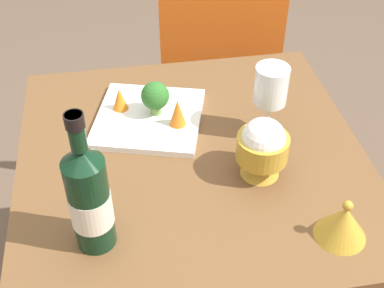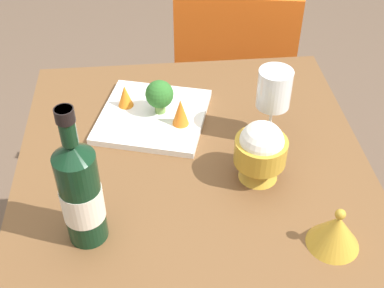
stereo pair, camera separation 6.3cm
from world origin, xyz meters
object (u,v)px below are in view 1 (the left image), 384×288
object	(u,v)px
wine_bottle	(89,198)
broccoli_floret	(155,96)
carrot_garnish_left	(120,99)
chair_by_wall	(219,70)
rice_bowl_lid	(343,222)
carrot_garnish_right	(178,112)
serving_plate	(149,118)
rice_bowl	(262,147)
wine_glass	(271,87)

from	to	relation	value
wine_bottle	broccoli_floret	xyz separation A→B (m)	(0.15, 0.36, -0.05)
carrot_garnish_left	chair_by_wall	bearing A→B (deg)	53.75
rice_bowl_lid	carrot_garnish_right	world-z (taller)	rice_bowl_lid
wine_bottle	serving_plate	distance (m)	0.39
rice_bowl	broccoli_floret	size ratio (longest dim) A/B	1.65
rice_bowl	carrot_garnish_left	distance (m)	0.39
rice_bowl	carrot_garnish_right	size ratio (longest dim) A/B	2.05
wine_bottle	rice_bowl	distance (m)	0.38
carrot_garnish_right	wine_bottle	bearing A→B (deg)	-123.37
chair_by_wall	wine_glass	distance (m)	0.71
wine_glass	rice_bowl_lid	world-z (taller)	wine_glass
chair_by_wall	wine_bottle	distance (m)	1.04
wine_bottle	carrot_garnish_right	size ratio (longest dim) A/B	4.35
serving_plate	carrot_garnish_right	distance (m)	0.09
chair_by_wall	carrot_garnish_right	xyz separation A→B (m)	(-0.23, -0.58, 0.27)
rice_bowl_lid	carrot_garnish_right	xyz separation A→B (m)	(-0.26, 0.37, 0.01)
wine_glass	chair_by_wall	bearing A→B (deg)	87.64
serving_plate	broccoli_floret	xyz separation A→B (m)	(0.02, 0.01, 0.06)
broccoli_floret	rice_bowl	bearing A→B (deg)	-48.95
rice_bowl	serving_plate	distance (m)	0.32
chair_by_wall	rice_bowl	world-z (taller)	rice_bowl
chair_by_wall	wine_glass	bearing A→B (deg)	-82.45
wine_glass	rice_bowl_lid	bearing A→B (deg)	-80.43
wine_glass	broccoli_floret	size ratio (longest dim) A/B	2.09
rice_bowl_lid	carrot_garnish_right	size ratio (longest dim) A/B	1.45
wine_bottle	carrot_garnish_right	xyz separation A→B (m)	(0.20, 0.30, -0.07)
chair_by_wall	broccoli_floret	xyz separation A→B (m)	(-0.28, -0.52, 0.29)
wine_bottle	rice_bowl	xyz separation A→B (m)	(0.35, 0.13, -0.04)
rice_bowl_lid	carrot_garnish_left	distance (m)	0.60
wine_bottle	carrot_garnish_left	world-z (taller)	wine_bottle
broccoli_floret	chair_by_wall	bearing A→B (deg)	62.23
chair_by_wall	wine_glass	size ratio (longest dim) A/B	4.75
serving_plate	rice_bowl	bearing A→B (deg)	-45.57
wine_bottle	serving_plate	bearing A→B (deg)	68.83
chair_by_wall	serving_plate	bearing A→B (deg)	-109.14
carrot_garnish_left	broccoli_floret	bearing A→B (deg)	-21.86
wine_bottle	wine_glass	bearing A→B (deg)	32.67
broccoli_floret	carrot_garnish_left	distance (m)	0.09
carrot_garnish_left	carrot_garnish_right	world-z (taller)	carrot_garnish_right
rice_bowl	rice_bowl_lid	size ratio (longest dim) A/B	1.42
wine_glass	carrot_garnish_right	size ratio (longest dim) A/B	2.59
chair_by_wall	rice_bowl	bearing A→B (deg)	-85.91
carrot_garnish_right	rice_bowl	bearing A→B (deg)	-49.23
carrot_garnish_left	carrot_garnish_right	bearing A→B (deg)	-33.18
wine_glass	carrot_garnish_left	size ratio (longest dim) A/B	3.09
rice_bowl	chair_by_wall	bearing A→B (deg)	84.18
rice_bowl_lid	chair_by_wall	bearing A→B (deg)	91.77
serving_plate	wine_glass	bearing A→B (deg)	-18.42
wine_bottle	carrot_garnish_right	bearing A→B (deg)	56.63
wine_bottle	carrot_garnish_left	xyz separation A→B (m)	(0.07, 0.39, -0.07)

